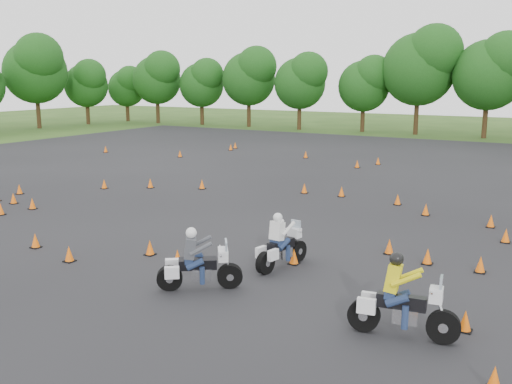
# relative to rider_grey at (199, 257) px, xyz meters

# --- Properties ---
(ground) EXTENTS (140.00, 140.00, 0.00)m
(ground) POSITION_rel_rider_grey_xyz_m (-2.09, 2.60, -0.86)
(ground) COLOR #2D5119
(ground) RESTS_ON ground
(asphalt_pad) EXTENTS (62.00, 62.00, 0.00)m
(asphalt_pad) POSITION_rel_rider_grey_xyz_m (-2.09, 8.60, -0.85)
(asphalt_pad) COLOR black
(asphalt_pad) RESTS_ON ground
(treeline) EXTENTS (87.16, 32.43, 10.87)m
(treeline) POSITION_rel_rider_grey_xyz_m (1.89, 37.83, 3.84)
(treeline) COLOR #184614
(treeline) RESTS_ON ground
(traffic_cones) EXTENTS (36.48, 33.16, 0.45)m
(traffic_cones) POSITION_rel_rider_grey_xyz_m (-1.39, 7.89, -0.63)
(traffic_cones) COLOR #FA640A
(traffic_cones) RESTS_ON asphalt_pad
(rider_grey) EXTENTS (2.18, 1.84, 1.70)m
(rider_grey) POSITION_rel_rider_grey_xyz_m (0.00, 0.00, 0.00)
(rider_grey) COLOR #44464C
(rider_grey) RESTS_ON ground
(rider_yellow) EXTENTS (2.41, 1.05, 1.80)m
(rider_yellow) POSITION_rel_rider_grey_xyz_m (5.32, -0.19, 0.05)
(rider_yellow) COLOR yellow
(rider_yellow) RESTS_ON ground
(rider_white) EXTENTS (1.07, 2.21, 1.64)m
(rider_white) POSITION_rel_rider_grey_xyz_m (1.07, 2.57, -0.03)
(rider_white) COLOR silver
(rider_white) RESTS_ON ground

